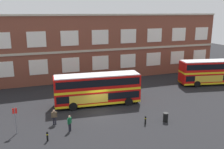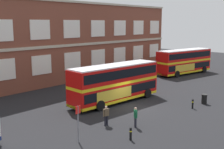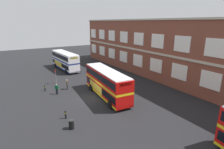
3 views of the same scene
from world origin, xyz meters
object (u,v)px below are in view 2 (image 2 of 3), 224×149
(double_decker_middle, at_px, (115,82))
(safety_bollard_west, at_px, (193,104))
(waiting_passenger, at_px, (106,115))
(second_passenger, at_px, (135,116))
(station_litter_bin, at_px, (204,99))
(bus_stand_flag, at_px, (78,120))
(safety_bollard_east, at_px, (131,134))
(double_decker_far, at_px, (184,61))

(double_decker_middle, relative_size, safety_bollard_west, 11.77)
(waiting_passenger, xyz_separation_m, safety_bollard_west, (9.27, -3.23, -0.44))
(double_decker_middle, xyz_separation_m, second_passenger, (-4.75, -6.23, -1.22))
(station_litter_bin, bearing_deg, second_passenger, 172.89)
(double_decker_middle, xyz_separation_m, bus_stand_flag, (-9.86, -4.96, -0.51))
(double_decker_middle, relative_size, safety_bollard_east, 11.77)
(safety_bollard_east, bearing_deg, double_decker_middle, 46.74)
(second_passenger, bearing_deg, double_decker_far, 19.26)
(double_decker_far, height_order, station_litter_bin, double_decker_far)
(station_litter_bin, relative_size, safety_bollard_west, 1.08)
(second_passenger, bearing_deg, safety_bollard_east, -150.71)
(safety_bollard_west, relative_size, safety_bollard_east, 1.00)
(double_decker_middle, relative_size, double_decker_far, 0.99)
(second_passenger, bearing_deg, waiting_passenger, 121.86)
(second_passenger, relative_size, bus_stand_flag, 0.63)
(waiting_passenger, bearing_deg, double_decker_middle, 34.54)
(waiting_passenger, distance_m, safety_bollard_west, 9.82)
(safety_bollard_west, bearing_deg, second_passenger, 171.77)
(bus_stand_flag, bearing_deg, double_decker_far, 14.02)
(waiting_passenger, bearing_deg, station_litter_bin, -16.08)
(waiting_passenger, height_order, bus_stand_flag, bus_stand_flag)
(safety_bollard_east, bearing_deg, second_passenger, 29.29)
(waiting_passenger, relative_size, safety_bollard_west, 1.79)
(waiting_passenger, relative_size, station_litter_bin, 1.65)
(double_decker_middle, height_order, waiting_passenger, double_decker_middle)
(waiting_passenger, relative_size, bus_stand_flag, 0.63)
(station_litter_bin, xyz_separation_m, safety_bollard_east, (-12.73, -0.02, -0.03))
(station_litter_bin, distance_m, safety_bollard_west, 2.41)
(double_decker_middle, bearing_deg, second_passenger, -127.34)
(double_decker_far, bearing_deg, waiting_passenger, -165.68)
(double_decker_far, relative_size, safety_bollard_west, 11.88)
(second_passenger, xyz_separation_m, safety_bollard_west, (7.98, -1.15, -0.44))
(double_decker_middle, height_order, safety_bollard_west, double_decker_middle)
(bus_stand_flag, height_order, safety_bollard_west, bus_stand_flag)
(double_decker_middle, relative_size, bus_stand_flag, 4.14)
(double_decker_far, relative_size, safety_bollard_east, 11.88)
(double_decker_middle, distance_m, bus_stand_flag, 11.05)
(double_decker_far, distance_m, station_litter_bin, 18.28)
(double_decker_far, relative_size, bus_stand_flag, 4.18)
(double_decker_far, xyz_separation_m, safety_bollard_east, (-27.82, -10.22, -1.66))
(waiting_passenger, bearing_deg, safety_bollard_east, -107.38)
(second_passenger, height_order, safety_bollard_east, second_passenger)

